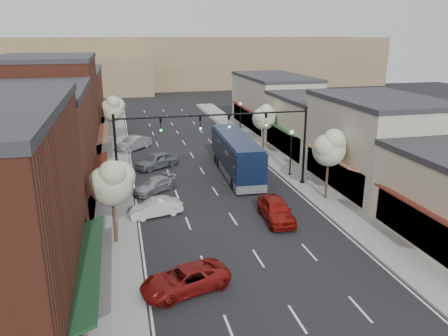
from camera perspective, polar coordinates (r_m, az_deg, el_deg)
ground at (r=30.25m, az=2.15°, el=-8.15°), size 160.00×160.00×0.00m
sidewalk_left at (r=46.61m, az=-14.14°, el=0.62°), size 2.80×73.00×0.15m
sidewalk_right at (r=49.24m, az=5.76°, el=1.94°), size 2.80×73.00×0.15m
curb_left at (r=46.61m, az=-12.42°, el=0.74°), size 0.25×73.00×0.17m
curb_right at (r=48.81m, az=4.21°, el=1.85°), size 0.25×73.00×0.17m
bldg_left_midnear at (r=34.01m, az=-24.54°, el=1.51°), size 10.14×14.10×9.40m
bldg_left_midfar at (r=47.38m, az=-21.73°, el=6.81°), size 10.14×14.10×10.90m
bldg_left_far at (r=63.27m, az=-19.75°, el=8.20°), size 10.14×18.10×8.40m
bldg_right_midnear at (r=39.68m, az=19.22°, el=3.05°), size 9.14×12.10×7.90m
bldg_right_midfar at (r=50.07m, az=11.82°, el=5.55°), size 9.14×12.10×6.40m
bldg_right_far at (r=62.73m, az=6.42°, el=8.56°), size 9.14×16.10×7.40m
hill_far at (r=116.74m, az=-10.15°, el=13.50°), size 120.00×30.00×12.00m
hill_near at (r=106.13m, az=-23.47°, el=10.95°), size 50.00×20.00×8.00m
signal_mast_right at (r=37.65m, az=7.20°, el=4.28°), size 8.22×0.46×7.00m
signal_mast_left at (r=35.34m, az=-10.16°, el=3.30°), size 8.22×0.46×7.00m
tree_right_near at (r=35.18m, az=13.68°, el=2.73°), size 2.85×2.65×5.95m
tree_right_far at (r=49.69m, az=5.29°, el=6.73°), size 2.85×2.65×5.43m
tree_left_near at (r=27.66m, az=-14.43°, el=-1.75°), size 2.85×2.65×5.69m
tree_left_far at (r=52.90m, az=-14.35°, el=7.58°), size 2.85×2.65×6.13m
lamp_post_near at (r=41.07m, az=8.75°, el=2.98°), size 0.44×0.44×4.44m
lamp_post_far at (r=57.28m, az=2.15°, el=7.17°), size 0.44×0.44×4.44m
coach_bus at (r=41.40m, az=1.59°, el=1.75°), size 3.16×12.25×3.71m
red_hatchback at (r=31.70m, az=6.82°, el=-5.42°), size 2.23×4.92×1.64m
parked_car_a at (r=23.56m, az=-5.13°, el=-14.31°), size 5.14×3.44×1.31m
parked_car_b at (r=32.67m, az=-9.00°, el=-5.13°), size 4.17×2.24×1.30m
parked_car_c at (r=37.54m, az=-9.08°, el=-2.22°), size 4.29×3.99×1.21m
parked_car_d at (r=44.14m, az=-8.76°, el=1.00°), size 4.94×4.05×1.59m
parked_car_e at (r=51.58m, az=-11.76°, el=3.17°), size 4.48×4.55×1.56m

